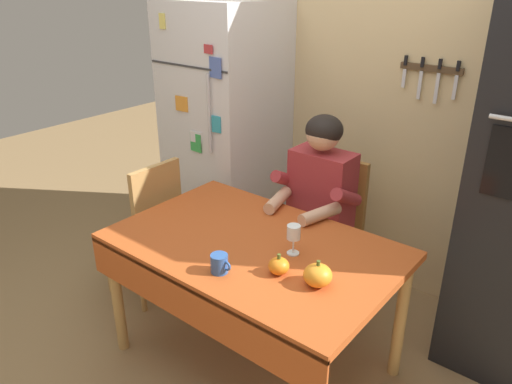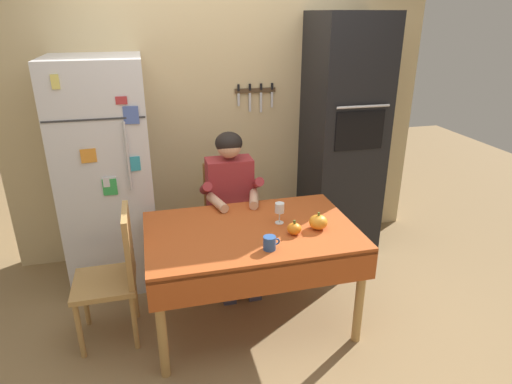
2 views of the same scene
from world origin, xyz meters
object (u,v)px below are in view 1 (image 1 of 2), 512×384
(refrigerator, at_px, (227,134))
(chair_left_side, at_px, (149,225))
(seated_person, at_px, (315,203))
(chair_behind_person, at_px, (329,225))
(pumpkin_large, at_px, (279,266))
(wine_glass, at_px, (294,234))
(dining_table, at_px, (251,259))
(coffee_mug, at_px, (220,264))
(pumpkin_medium, at_px, (318,275))

(refrigerator, height_order, chair_left_side, refrigerator)
(seated_person, xyz_separation_m, chair_left_side, (-0.88, -0.51, -0.23))
(chair_behind_person, distance_m, pumpkin_large, 0.99)
(wine_glass, distance_m, pumpkin_large, 0.19)
(chair_behind_person, bearing_deg, pumpkin_large, -73.24)
(dining_table, xyz_separation_m, pumpkin_large, (0.26, -0.12, 0.12))
(coffee_mug, distance_m, pumpkin_large, 0.26)
(seated_person, distance_m, wine_glass, 0.60)
(pumpkin_medium, bearing_deg, dining_table, 169.05)
(chair_behind_person, xyz_separation_m, coffee_mug, (0.06, -1.06, 0.27))
(refrigerator, height_order, dining_table, refrigerator)
(chair_left_side, relative_size, coffee_mug, 8.81)
(dining_table, xyz_separation_m, pumpkin_medium, (0.44, -0.08, 0.13))
(seated_person, height_order, coffee_mug, seated_person)
(pumpkin_large, bearing_deg, refrigerator, 140.35)
(chair_behind_person, distance_m, coffee_mug, 1.10)
(seated_person, relative_size, pumpkin_large, 12.69)
(chair_behind_person, bearing_deg, dining_table, -88.74)
(coffee_mug, distance_m, wine_glass, 0.37)
(dining_table, xyz_separation_m, chair_left_side, (-0.90, 0.09, -0.14))
(dining_table, relative_size, chair_left_side, 1.51)
(coffee_mug, bearing_deg, wine_glass, 63.80)
(refrigerator, height_order, coffee_mug, refrigerator)
(seated_person, relative_size, coffee_mug, 11.79)
(chair_behind_person, bearing_deg, coffee_mug, -86.55)
(seated_person, bearing_deg, wine_glass, -67.32)
(coffee_mug, distance_m, pumpkin_medium, 0.43)
(refrigerator, distance_m, seated_person, 0.99)
(refrigerator, relative_size, chair_behind_person, 1.94)
(pumpkin_large, bearing_deg, chair_behind_person, 106.76)
(pumpkin_medium, bearing_deg, coffee_mug, -154.32)
(seated_person, height_order, chair_left_side, seated_person)
(chair_behind_person, bearing_deg, seated_person, -90.00)
(coffee_mug, xyz_separation_m, pumpkin_medium, (0.39, 0.19, 0.01))
(refrigerator, height_order, pumpkin_medium, refrigerator)
(refrigerator, distance_m, pumpkin_large, 1.57)
(chair_behind_person, relative_size, pumpkin_medium, 7.54)
(refrigerator, xyz_separation_m, dining_table, (0.95, -0.88, -0.24))
(chair_left_side, distance_m, pumpkin_large, 1.21)
(dining_table, relative_size, wine_glass, 9.37)
(refrigerator, height_order, seated_person, refrigerator)
(chair_behind_person, relative_size, seated_person, 0.75)
(chair_left_side, height_order, wine_glass, chair_left_side)
(pumpkin_large, bearing_deg, dining_table, 155.50)
(seated_person, bearing_deg, dining_table, -88.35)
(dining_table, xyz_separation_m, wine_glass, (0.21, 0.06, 0.19))
(refrigerator, xyz_separation_m, pumpkin_large, (1.21, -1.00, -0.12))
(coffee_mug, bearing_deg, pumpkin_large, 36.43)
(chair_behind_person, height_order, pumpkin_large, chair_behind_person)
(refrigerator, bearing_deg, chair_behind_person, -5.54)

